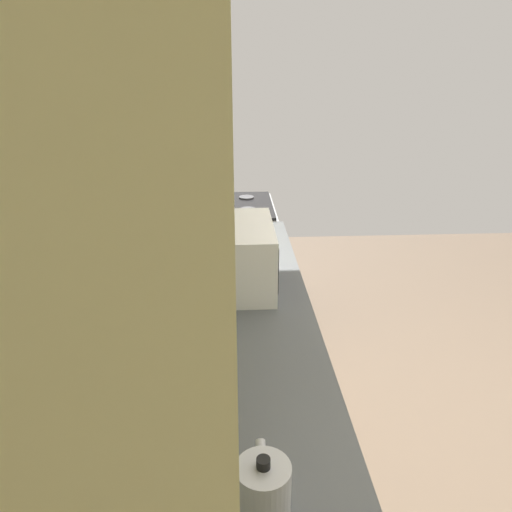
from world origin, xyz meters
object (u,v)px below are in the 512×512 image
(microwave, at_px, (231,255))
(kettle, at_px, (263,487))
(bowl, at_px, (243,240))
(oven_range, at_px, (233,262))

(microwave, height_order, kettle, microwave)
(microwave, height_order, bowl, microwave)
(microwave, bearing_deg, oven_range, -0.49)
(oven_range, distance_m, bowl, 0.90)
(oven_range, xyz_separation_m, microwave, (-1.27, 0.01, 0.58))
(microwave, bearing_deg, kettle, -176.75)
(oven_range, bearing_deg, microwave, 179.51)
(bowl, relative_size, kettle, 0.97)
(oven_range, height_order, microwave, microwave)
(oven_range, distance_m, microwave, 1.39)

